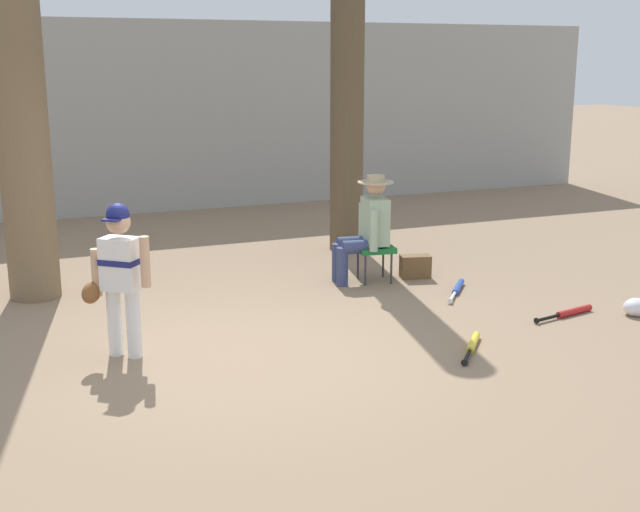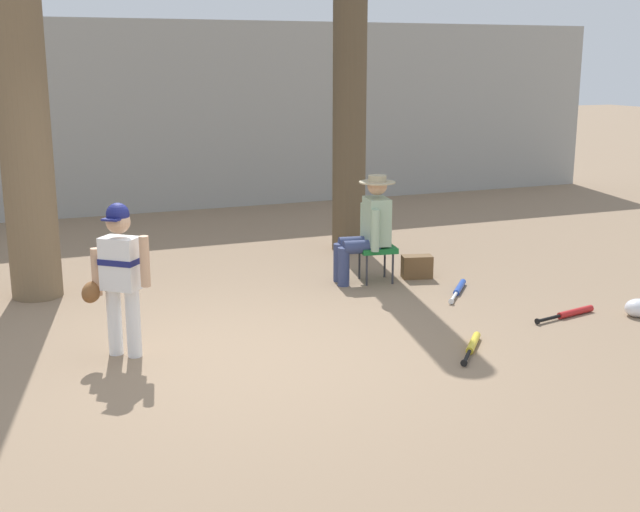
{
  "view_description": "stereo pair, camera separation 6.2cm",
  "coord_description": "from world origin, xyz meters",
  "px_view_note": "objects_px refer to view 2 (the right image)",
  "views": [
    {
      "loc": [
        -1.93,
        -6.23,
        2.44
      ],
      "look_at": [
        0.78,
        0.27,
        0.75
      ],
      "focal_mm": 46.28,
      "sensor_mm": 36.0,
      "label": 1
    },
    {
      "loc": [
        -1.88,
        -6.26,
        2.44
      ],
      "look_at": [
        0.78,
        0.27,
        0.75
      ],
      "focal_mm": 46.28,
      "sensor_mm": 36.0,
      "label": 2
    }
  ],
  "objects_px": {
    "handbag_beside_stool": "(417,267)",
    "batting_helmet_white": "(638,308)",
    "young_ballplayer": "(119,270)",
    "seated_spectator": "(368,226)",
    "bat_red_barrel": "(571,313)",
    "bat_yellow_trainer": "(472,345)",
    "tree_near_player": "(21,86)",
    "tree_behind_spectator": "(350,81)",
    "bat_blue_youth": "(459,289)",
    "folding_stool": "(376,250)"
  },
  "relations": [
    {
      "from": "folding_stool",
      "to": "batting_helmet_white",
      "type": "height_order",
      "value": "folding_stool"
    },
    {
      "from": "tree_near_player",
      "to": "tree_behind_spectator",
      "type": "bearing_deg",
      "value": 11.21
    },
    {
      "from": "seated_spectator",
      "to": "bat_yellow_trainer",
      "type": "bearing_deg",
      "value": -92.51
    },
    {
      "from": "tree_near_player",
      "to": "bat_yellow_trainer",
      "type": "height_order",
      "value": "tree_near_player"
    },
    {
      "from": "seated_spectator",
      "to": "tree_near_player",
      "type": "bearing_deg",
      "value": 167.08
    },
    {
      "from": "handbag_beside_stool",
      "to": "bat_yellow_trainer",
      "type": "height_order",
      "value": "handbag_beside_stool"
    },
    {
      "from": "bat_red_barrel",
      "to": "tree_near_player",
      "type": "bearing_deg",
      "value": 150.46
    },
    {
      "from": "bat_red_barrel",
      "to": "bat_yellow_trainer",
      "type": "xyz_separation_m",
      "value": [
        -1.39,
        -0.43,
        -0.0
      ]
    },
    {
      "from": "seated_spectator",
      "to": "bat_yellow_trainer",
      "type": "relative_size",
      "value": 1.98
    },
    {
      "from": "folding_stool",
      "to": "handbag_beside_stool",
      "type": "relative_size",
      "value": 1.35
    },
    {
      "from": "young_ballplayer",
      "to": "handbag_beside_stool",
      "type": "distance_m",
      "value": 3.8
    },
    {
      "from": "tree_behind_spectator",
      "to": "bat_blue_youth",
      "type": "bearing_deg",
      "value": -83.44
    },
    {
      "from": "handbag_beside_stool",
      "to": "batting_helmet_white",
      "type": "height_order",
      "value": "handbag_beside_stool"
    },
    {
      "from": "tree_near_player",
      "to": "seated_spectator",
      "type": "xyz_separation_m",
      "value": [
        3.47,
        -0.79,
        -1.53
      ]
    },
    {
      "from": "handbag_beside_stool",
      "to": "batting_helmet_white",
      "type": "relative_size",
      "value": 1.08
    },
    {
      "from": "seated_spectator",
      "to": "handbag_beside_stool",
      "type": "bearing_deg",
      "value": -5.41
    },
    {
      "from": "tree_near_player",
      "to": "bat_yellow_trainer",
      "type": "xyz_separation_m",
      "value": [
        3.36,
        -3.13,
        -2.14
      ]
    },
    {
      "from": "bat_red_barrel",
      "to": "batting_helmet_white",
      "type": "height_order",
      "value": "batting_helmet_white"
    },
    {
      "from": "tree_near_player",
      "to": "handbag_beside_stool",
      "type": "height_order",
      "value": "tree_near_player"
    },
    {
      "from": "seated_spectator",
      "to": "bat_blue_youth",
      "type": "xyz_separation_m",
      "value": [
        0.74,
        -0.74,
        -0.61
      ]
    },
    {
      "from": "folding_stool",
      "to": "tree_behind_spectator",
      "type": "bearing_deg",
      "value": 76.8
    },
    {
      "from": "young_ballplayer",
      "to": "folding_stool",
      "type": "bearing_deg",
      "value": 23.99
    },
    {
      "from": "tree_near_player",
      "to": "folding_stool",
      "type": "xyz_separation_m",
      "value": [
        3.56,
        -0.81,
        -1.81
      ]
    },
    {
      "from": "young_ballplayer",
      "to": "seated_spectator",
      "type": "bearing_deg",
      "value": 24.96
    },
    {
      "from": "young_ballplayer",
      "to": "seated_spectator",
      "type": "xyz_separation_m",
      "value": [
        2.92,
        1.36,
        -0.1
      ]
    },
    {
      "from": "tree_behind_spectator",
      "to": "seated_spectator",
      "type": "height_order",
      "value": "tree_behind_spectator"
    },
    {
      "from": "tree_near_player",
      "to": "folding_stool",
      "type": "distance_m",
      "value": 4.08
    },
    {
      "from": "seated_spectator",
      "to": "bat_red_barrel",
      "type": "distance_m",
      "value": 2.38
    },
    {
      "from": "handbag_beside_stool",
      "to": "folding_stool",
      "type": "bearing_deg",
      "value": 175.36
    },
    {
      "from": "tree_behind_spectator",
      "to": "bat_blue_youth",
      "type": "relative_size",
      "value": 7.48
    },
    {
      "from": "folding_stool",
      "to": "bat_yellow_trainer",
      "type": "relative_size",
      "value": 0.76
    },
    {
      "from": "young_ballplayer",
      "to": "seated_spectator",
      "type": "height_order",
      "value": "young_ballplayer"
    },
    {
      "from": "tree_behind_spectator",
      "to": "bat_red_barrel",
      "type": "height_order",
      "value": "tree_behind_spectator"
    },
    {
      "from": "young_ballplayer",
      "to": "bat_red_barrel",
      "type": "bearing_deg",
      "value": -7.36
    },
    {
      "from": "bat_blue_youth",
      "to": "bat_red_barrel",
      "type": "distance_m",
      "value": 1.29
    },
    {
      "from": "tree_behind_spectator",
      "to": "bat_blue_youth",
      "type": "height_order",
      "value": "tree_behind_spectator"
    },
    {
      "from": "young_ballplayer",
      "to": "handbag_beside_stool",
      "type": "xyz_separation_m",
      "value": [
        3.52,
        1.3,
        -0.61
      ]
    },
    {
      "from": "bat_blue_youth",
      "to": "bat_red_barrel",
      "type": "bearing_deg",
      "value": -64.44
    },
    {
      "from": "bat_blue_youth",
      "to": "seated_spectator",
      "type": "bearing_deg",
      "value": 134.85
    },
    {
      "from": "handbag_beside_stool",
      "to": "bat_red_barrel",
      "type": "bearing_deg",
      "value": -69.38
    },
    {
      "from": "tree_behind_spectator",
      "to": "bat_yellow_trainer",
      "type": "height_order",
      "value": "tree_behind_spectator"
    },
    {
      "from": "handbag_beside_stool",
      "to": "batting_helmet_white",
      "type": "xyz_separation_m",
      "value": [
        1.31,
        -2.08,
        -0.05
      ]
    },
    {
      "from": "tree_behind_spectator",
      "to": "young_ballplayer",
      "type": "xyz_separation_m",
      "value": [
        -3.39,
        -2.93,
        -1.42
      ]
    },
    {
      "from": "handbag_beside_stool",
      "to": "bat_red_barrel",
      "type": "height_order",
      "value": "handbag_beside_stool"
    },
    {
      "from": "bat_yellow_trainer",
      "to": "batting_helmet_white",
      "type": "xyz_separation_m",
      "value": [
        2.01,
        0.19,
        0.04
      ]
    },
    {
      "from": "folding_stool",
      "to": "bat_blue_youth",
      "type": "height_order",
      "value": "folding_stool"
    },
    {
      "from": "bat_blue_youth",
      "to": "batting_helmet_white",
      "type": "height_order",
      "value": "batting_helmet_white"
    },
    {
      "from": "tree_behind_spectator",
      "to": "young_ballplayer",
      "type": "relative_size",
      "value": 3.77
    },
    {
      "from": "tree_near_player",
      "to": "bat_yellow_trainer",
      "type": "bearing_deg",
      "value": -42.9
    },
    {
      "from": "bat_yellow_trainer",
      "to": "handbag_beside_stool",
      "type": "bearing_deg",
      "value": 72.89
    }
  ]
}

